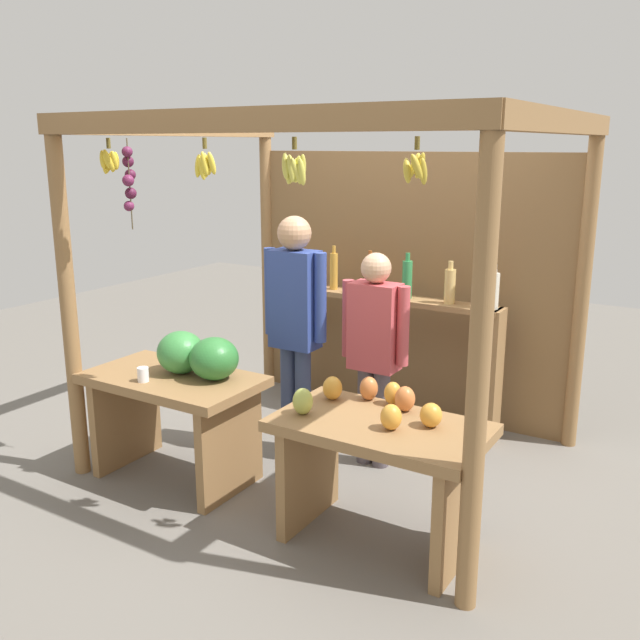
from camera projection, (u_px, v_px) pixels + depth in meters
ground_plane at (336, 457)px, 4.87m from camera, size 12.00×12.00×0.00m
market_stall at (369, 254)px, 4.91m from camera, size 2.79×2.25×2.29m
fruit_counter_left at (182, 388)px, 4.43m from camera, size 1.12×0.64×0.97m
fruit_counter_right at (379, 452)px, 3.72m from camera, size 1.12×0.65×0.85m
bottle_shelf_unit at (390, 323)px, 5.34m from camera, size 1.78×0.22×1.35m
vendor_man at (295, 315)px, 4.69m from camera, size 0.48×0.23×1.67m
vendor_woman at (375, 343)px, 4.57m from camera, size 0.48×0.20×1.45m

